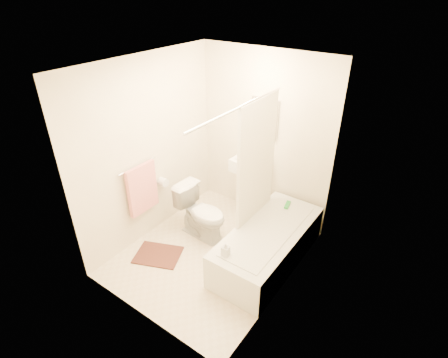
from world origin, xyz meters
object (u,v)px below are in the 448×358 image
Objects in this scene: toilet at (202,213)px; soap_bottle at (226,249)px; sink at (251,184)px; bath_mat at (158,255)px; bathtub at (268,245)px.

toilet reaches higher than soap_bottle.
sink reaches higher than toilet.
soap_bottle is at bearing 5.09° from bath_mat.
bath_mat is (-0.46, -1.51, -0.49)m from sink.
toilet is 1.29× the size of bath_mat.
toilet is 1.02m from soap_bottle.
sink is at bearing -14.44° from toilet.
soap_bottle is (-0.18, -0.66, 0.32)m from bathtub.
toilet reaches higher than bathtub.
sink is 1.52m from soap_bottle.
sink reaches higher than bath_mat.
toilet is 0.44× the size of bathtub.
soap_bottle is at bearing -105.00° from bathtub.
bathtub is 1.42m from bath_mat.
soap_bottle reaches higher than bathtub.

